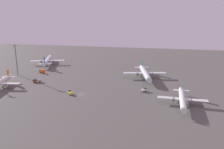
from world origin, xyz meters
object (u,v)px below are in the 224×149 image
object	(u,v)px
airplane_near_gate	(145,73)
baggage_tractor	(70,93)
cargo_loader	(144,90)
catering_truck	(42,71)
fuel_truck	(37,80)
airplane_mid_apron	(182,99)
airplane_taxiway_distant	(48,61)
apron_light_west	(16,58)

from	to	relation	value
airplane_near_gate	baggage_tractor	xyz separation A→B (m)	(-43.39, -47.77, -3.05)
airplane_near_gate	cargo_loader	xyz separation A→B (m)	(1.92, -32.67, -3.05)
catering_truck	cargo_loader	bearing A→B (deg)	-76.23
fuel_truck	baggage_tractor	bearing A→B (deg)	-146.36
airplane_mid_apron	cargo_loader	bearing A→B (deg)	-36.91
cargo_loader	catering_truck	bearing A→B (deg)	-166.72
baggage_tractor	fuel_truck	bearing A→B (deg)	113.24
airplane_near_gate	airplane_taxiway_distant	xyz separation A→B (m)	(-98.36, 29.64, -0.13)
airplane_mid_apron	catering_truck	bearing A→B (deg)	-21.62
airplane_near_gate	apron_light_west	xyz separation A→B (m)	(-103.48, -12.91, 10.29)
airplane_mid_apron	apron_light_west	distance (m)	134.15
baggage_tractor	catering_truck	size ratio (longest dim) A/B	0.74
airplane_mid_apron	apron_light_west	size ratio (longest dim) A/B	1.39
baggage_tractor	apron_light_west	bearing A→B (deg)	112.95
catering_truck	baggage_tractor	bearing A→B (deg)	-103.44
fuel_truck	cargo_loader	bearing A→B (deg)	-119.77
apron_light_west	catering_truck	bearing A→B (deg)	33.01
apron_light_west	airplane_mid_apron	bearing A→B (deg)	-16.52
airplane_mid_apron	airplane_taxiway_distant	bearing A→B (deg)	-31.40
airplane_taxiway_distant	fuel_truck	xyz separation A→B (m)	(20.79, -57.81, -2.73)
airplane_taxiway_distant	cargo_loader	xyz separation A→B (m)	(100.28, -62.31, -2.92)
airplane_taxiway_distant	apron_light_west	distance (m)	44.10
airplane_taxiway_distant	apron_light_west	size ratio (longest dim) A/B	1.62
airplane_near_gate	fuel_truck	bearing A→B (deg)	7.32
baggage_tractor	airplane_near_gate	bearing A→B (deg)	10.83
fuel_truck	cargo_loader	size ratio (longest dim) A/B	1.45
airplane_mid_apron	airplane_taxiway_distant	size ratio (longest dim) A/B	0.86
catering_truck	cargo_loader	size ratio (longest dim) A/B	1.33
cargo_loader	airplane_mid_apron	bearing A→B (deg)	-6.69
airplane_near_gate	catering_truck	size ratio (longest dim) A/B	7.17
airplane_taxiway_distant	baggage_tractor	distance (m)	94.99
airplane_near_gate	airplane_mid_apron	bearing A→B (deg)	103.22
fuel_truck	apron_light_west	bearing A→B (deg)	32.96
airplane_near_gate	baggage_tractor	world-z (taller)	airplane_near_gate
fuel_truck	cargo_loader	xyz separation A→B (m)	(79.49, -4.49, -0.19)
baggage_tractor	cargo_loader	bearing A→B (deg)	-18.49
fuel_truck	airplane_mid_apron	bearing A→B (deg)	-129.08
airplane_taxiway_distant	catering_truck	bearing A→B (deg)	-89.43
airplane_taxiway_distant	apron_light_west	bearing A→B (deg)	-115.37
airplane_near_gate	baggage_tractor	distance (m)	64.61
cargo_loader	fuel_truck	bearing A→B (deg)	-151.20
baggage_tractor	airplane_mid_apron	bearing A→B (deg)	-39.58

